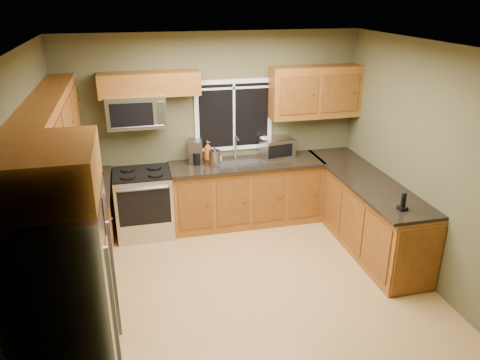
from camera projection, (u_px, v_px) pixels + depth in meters
name	position (u px, v px, depth m)	size (l,w,h in m)	color
floor	(243.00, 281.00, 5.53)	(4.20, 4.20, 0.00)	#B0854D
ceiling	(243.00, 45.00, 4.52)	(4.20, 4.20, 0.00)	white
back_wall	(213.00, 130.00, 6.65)	(4.20, 4.20, 0.00)	brown
front_wall	(301.00, 263.00, 3.40)	(4.20, 4.20, 0.00)	brown
left_wall	(35.00, 193.00, 4.58)	(3.60, 3.60, 0.00)	brown
right_wall	(417.00, 160.00, 5.47)	(3.60, 3.60, 0.00)	brown
window	(234.00, 115.00, 6.62)	(1.12, 0.03, 1.02)	white
base_cabinets_left	(82.00, 246.00, 5.41)	(0.60, 2.65, 0.90)	brown
countertop_left	(79.00, 209.00, 5.23)	(0.65, 2.65, 0.04)	black
base_cabinets_back	(246.00, 193.00, 6.80)	(2.17, 0.60, 0.90)	brown
countertop_back	(247.00, 164.00, 6.60)	(2.17, 0.65, 0.04)	black
base_cabinets_peninsula	(364.00, 212.00, 6.24)	(0.60, 2.52, 0.90)	brown
countertop_peninsula	(366.00, 179.00, 6.06)	(0.65, 2.50, 0.04)	black
upper_cabinets_left	(51.00, 129.00, 4.85)	(0.33, 2.65, 0.72)	brown
upper_cabinets_back_left	(150.00, 84.00, 6.05)	(1.30, 0.33, 0.30)	brown
upper_cabinets_back_right	(315.00, 92.00, 6.62)	(1.30, 0.33, 0.72)	brown
upper_cabinet_over_fridge	(43.00, 172.00, 3.22)	(0.72, 0.90, 0.38)	brown
refrigerator	(66.00, 307.00, 3.65)	(0.74, 0.90, 1.80)	#B7B7BC
range	(144.00, 203.00, 6.46)	(0.76, 0.69, 0.94)	#B7B7BC
microwave	(136.00, 111.00, 6.10)	(0.76, 0.41, 0.42)	#B7B7BC
sink	(239.00, 162.00, 6.58)	(0.60, 0.42, 0.36)	slate
toaster_oven	(277.00, 148.00, 6.78)	(0.49, 0.41, 0.28)	#B7B7BC
coffee_maker	(196.00, 152.00, 6.54)	(0.23, 0.29, 0.32)	slate
kettle	(215.00, 157.00, 6.41)	(0.16, 0.16, 0.28)	#B7B7BC
paper_towel_roll	(264.00, 147.00, 6.79)	(0.15, 0.15, 0.32)	white
soap_bottle_a	(208.00, 151.00, 6.62)	(0.11, 0.11, 0.28)	#D55514
soap_bottle_c	(217.00, 157.00, 6.55)	(0.14, 0.14, 0.18)	white
cordless_phone	(403.00, 205.00, 5.15)	(0.09, 0.09, 0.20)	black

